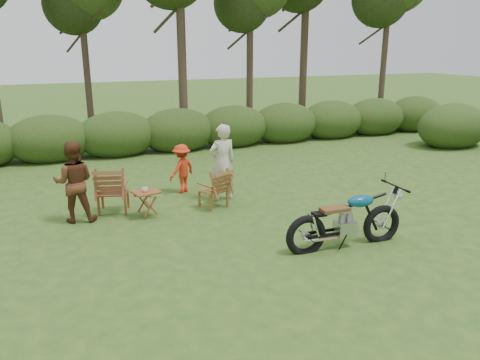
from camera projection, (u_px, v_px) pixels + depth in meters
name	position (u px, v px, depth m)	size (l,w,h in m)	color
ground	(317.00, 258.00, 7.78)	(80.00, 80.00, 0.00)	#294A18
tree_line	(183.00, 32.00, 15.56)	(22.52, 11.62, 8.14)	#3C2E20
motorcycle	(344.00, 246.00, 8.25)	(2.12, 0.81, 1.21)	#0D7DB1
lawn_chair_right	(213.00, 207.00, 10.25)	(0.59, 0.59, 0.86)	brown
lawn_chair_left	(114.00, 211.00, 9.95)	(0.69, 0.69, 1.00)	#593116
side_table	(147.00, 204.00, 9.57)	(0.53, 0.45, 0.55)	brown
cup	(145.00, 190.00, 9.46)	(0.12, 0.12, 0.09)	#ECE5C2
adult_a	(223.00, 200.00, 10.71)	(0.64, 0.42, 1.74)	#BEB99D
adult_b	(78.00, 221.00, 9.43)	(0.79, 0.62, 1.63)	#532B17
child	(183.00, 192.00, 11.24)	(0.76, 0.43, 1.17)	red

